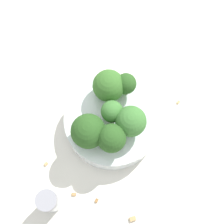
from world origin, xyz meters
name	(u,v)px	position (x,y,z in m)	size (l,w,h in m)	color
ground_plane	(112,125)	(0.00, 0.00, 0.00)	(3.00, 3.00, 0.00)	silver
bowl	(112,122)	(0.00, 0.00, 0.02)	(0.15, 0.15, 0.04)	silver
broccoli_floret_0	(126,84)	(0.05, 0.01, 0.06)	(0.03, 0.03, 0.05)	#84AD66
broccoli_floret_1	(112,138)	(-0.03, -0.03, 0.07)	(0.04, 0.04, 0.05)	#8EB770
broccoli_floret_2	(88,131)	(-0.05, 0.01, 0.06)	(0.05, 0.05, 0.06)	#7A9E5B
broccoli_floret_3	(112,112)	(0.00, 0.00, 0.06)	(0.03, 0.03, 0.05)	#84AD66
broccoli_floret_4	(131,122)	(0.01, -0.03, 0.07)	(0.05, 0.05, 0.06)	#8EB770
broccoli_floret_5	(109,86)	(0.03, 0.03, 0.06)	(0.05, 0.05, 0.05)	#84AD66
pepper_shaker	(49,202)	(-0.16, -0.01, 0.03)	(0.03, 0.03, 0.06)	silver
almond_crumb_0	(74,194)	(-0.13, -0.03, 0.00)	(0.01, 0.00, 0.01)	#AD7F4C
almond_crumb_1	(46,164)	(-0.12, 0.04, 0.00)	(0.01, 0.00, 0.01)	tan
almond_crumb_2	(133,219)	(-0.09, -0.12, 0.00)	(0.01, 0.01, 0.01)	tan
almond_crumb_3	(178,102)	(0.10, -0.06, 0.00)	(0.01, 0.00, 0.01)	tan
almond_crumb_4	(97,200)	(-0.11, -0.06, 0.00)	(0.01, 0.00, 0.01)	olive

